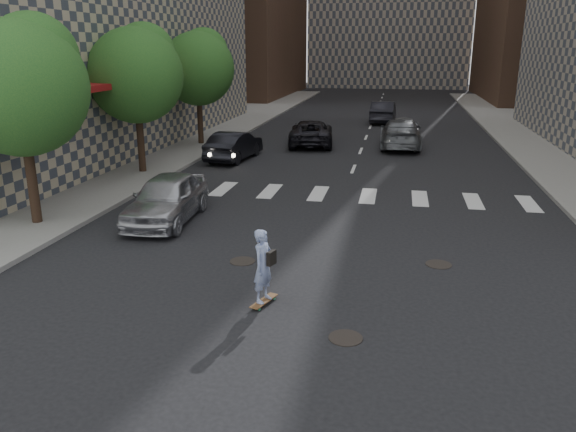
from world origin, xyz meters
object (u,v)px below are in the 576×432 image
tree_a (23,82)px  traffic_car_a (234,146)px  traffic_car_c (311,133)px  skateboarder (264,266)px  traffic_car_d (404,128)px  traffic_car_e (383,112)px  tree_c (199,65)px  silver_sedan (167,198)px  tree_b (138,71)px  traffic_car_b (400,133)px

tree_a → traffic_car_a: tree_a is taller
tree_a → traffic_car_c: bearing=69.7°
skateboarder → traffic_car_d: skateboarder is taller
traffic_car_e → tree_c: bearing=52.8°
traffic_car_a → traffic_car_c: 6.17m
tree_a → silver_sedan: 5.65m
tree_c → traffic_car_c: tree_c is taller
tree_a → tree_b: size_ratio=1.00×
silver_sedan → traffic_car_e: size_ratio=0.94×
traffic_car_d → skateboarder: bearing=84.3°
skateboarder → traffic_car_b: bearing=100.9°
traffic_car_e → skateboarder: bearing=89.2°
tree_a → traffic_car_a: (3.15, 12.00, -3.90)m
silver_sedan → traffic_car_c: size_ratio=0.87×
tree_a → skateboarder: size_ratio=3.65×
traffic_car_b → traffic_car_d: traffic_car_b is taller
skateboarder → tree_a: bearing=171.5°
tree_a → traffic_car_e: size_ratio=1.33×
silver_sedan → traffic_car_d: silver_sedan is taller
tree_a → traffic_car_b: (11.62, 17.43, -3.82)m
tree_c → tree_b: bearing=-90.0°
traffic_car_a → traffic_car_d: 12.06m
traffic_car_a → tree_c: bearing=-45.5°
tree_a → skateboarder: tree_a is taller
tree_b → silver_sedan: (3.95, -6.78, -3.85)m
tree_b → traffic_car_e: (10.28, 20.59, -3.83)m
silver_sedan → traffic_car_e: (6.33, 27.36, 0.02)m
tree_a → skateboarder: bearing=-27.1°
traffic_car_a → tree_a: bearing=81.5°
traffic_car_a → traffic_car_b: bearing=-141.1°
tree_c → traffic_car_e: 16.70m
tree_a → traffic_car_a: bearing=75.3°
tree_a → traffic_car_b: size_ratio=1.16×
traffic_car_e → traffic_car_b: bearing=98.9°
tree_b → silver_sedan: tree_b is taller
tree_b → tree_c: 8.00m
traffic_car_b → traffic_car_c: traffic_car_b is taller
silver_sedan → traffic_car_a: size_ratio=1.04×
skateboarder → traffic_car_a: size_ratio=0.40×
tree_a → tree_b: bearing=90.0°
traffic_car_a → skateboarder: bearing=114.8°
tree_c → traffic_car_a: size_ratio=1.47×
traffic_car_b → traffic_car_e: size_ratio=1.14×
tree_b → silver_sedan: size_ratio=1.41×
tree_b → tree_c: bearing=90.0°
silver_sedan → traffic_car_a: bearing=91.4°
tree_b → traffic_car_a: 6.42m
traffic_car_b → traffic_car_d: size_ratio=1.30×
tree_c → traffic_car_c: 7.59m
tree_a → traffic_car_c: size_ratio=1.23×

